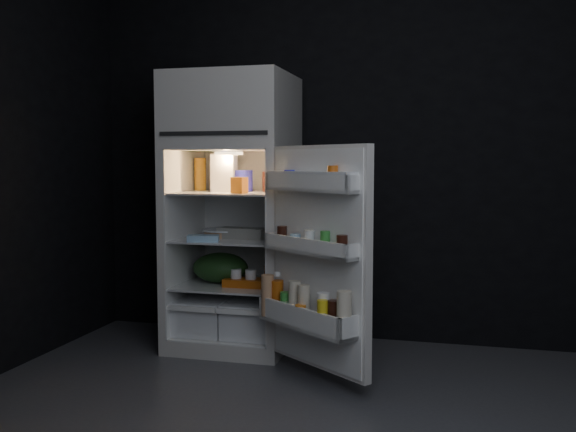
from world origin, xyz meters
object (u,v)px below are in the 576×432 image
(egg_carton, at_px, (242,233))
(yogurt_tray, at_px, (245,283))
(milk_jug, at_px, (224,173))
(refrigerator, at_px, (234,202))
(fridge_door, at_px, (315,262))

(egg_carton, distance_m, yogurt_tray, 0.32)
(milk_jug, xyz_separation_m, yogurt_tray, (0.17, -0.11, -0.69))
(refrigerator, distance_m, yogurt_tray, 0.54)
(fridge_door, bearing_deg, egg_carton, 138.69)
(fridge_door, xyz_separation_m, yogurt_tray, (-0.56, 0.47, -0.23))
(milk_jug, xyz_separation_m, egg_carton, (0.14, -0.05, -0.38))
(fridge_door, distance_m, yogurt_tray, 0.76)
(refrigerator, height_order, yogurt_tray, refrigerator)
(fridge_door, bearing_deg, refrigerator, 138.14)
(milk_jug, bearing_deg, fridge_door, -45.21)
(refrigerator, xyz_separation_m, yogurt_tray, (0.12, -0.14, -0.50))
(fridge_door, relative_size, egg_carton, 3.94)
(milk_jug, relative_size, egg_carton, 0.78)
(egg_carton, bearing_deg, milk_jug, 165.16)
(fridge_door, xyz_separation_m, egg_carton, (-0.60, 0.52, 0.08))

